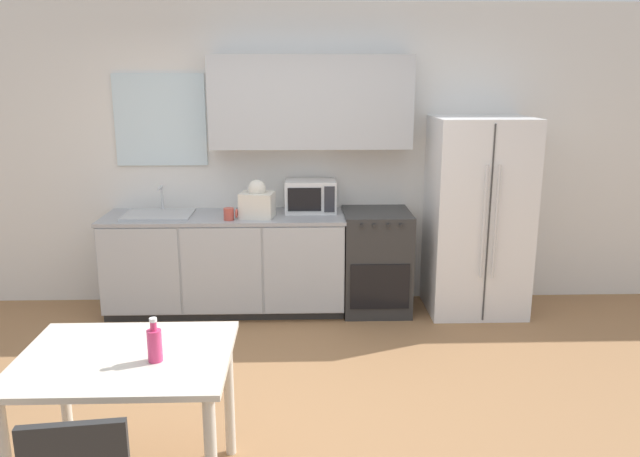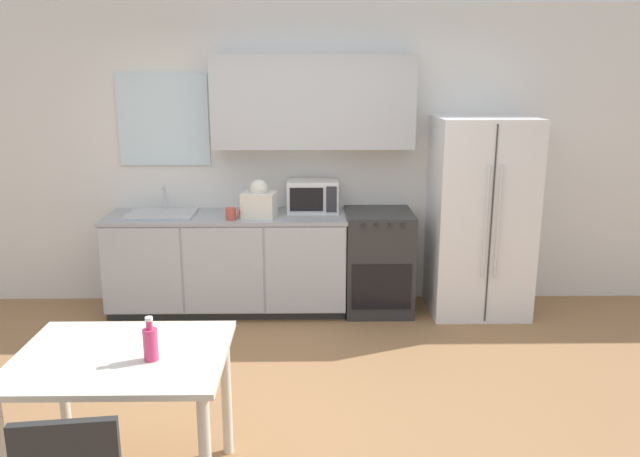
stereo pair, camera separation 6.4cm
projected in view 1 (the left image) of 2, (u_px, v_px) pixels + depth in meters
ground_plane at (275, 403)px, 4.07m from camera, size 12.00×12.00×0.00m
wall_back at (285, 147)px, 5.63m from camera, size 12.00×0.38×2.70m
kitchen_counter at (226, 263)px, 5.56m from camera, size 2.10×0.64×0.89m
oven_range at (376, 261)px, 5.60m from camera, size 0.59×0.63×0.91m
refrigerator at (477, 216)px, 5.49m from camera, size 0.84×0.72×1.73m
kitchen_sink at (159, 214)px, 5.44m from camera, size 0.58×0.43×0.23m
microwave at (310, 196)px, 5.56m from camera, size 0.45×0.32×0.28m
coffee_mug at (230, 214)px, 5.26m from camera, size 0.12×0.09×0.10m
grocery_bag_0 at (257, 202)px, 5.35m from camera, size 0.31×0.28×0.33m
dining_table at (126, 378)px, 3.03m from camera, size 1.02×0.81×0.77m
drink_bottle at (155, 344)px, 2.92m from camera, size 0.07×0.07×0.22m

